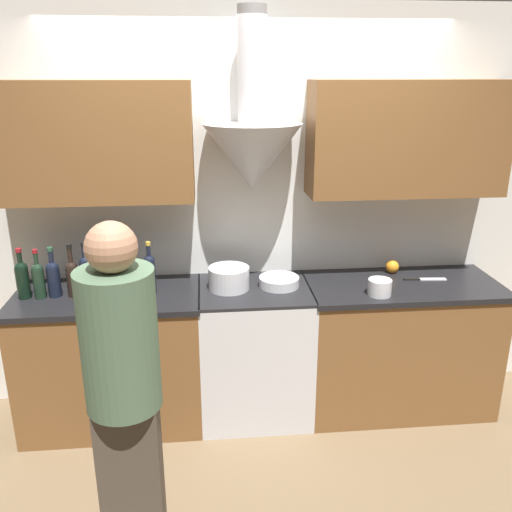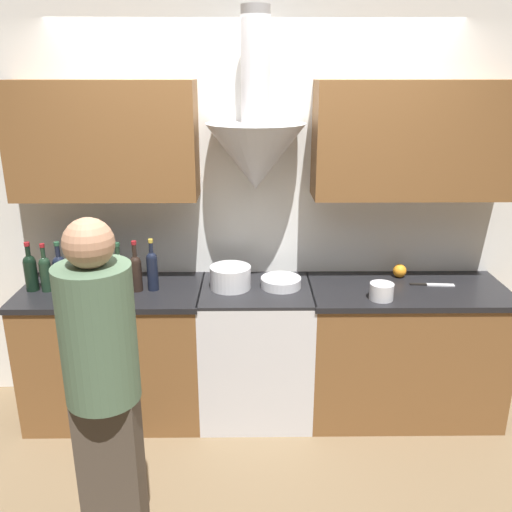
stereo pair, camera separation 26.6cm
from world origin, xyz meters
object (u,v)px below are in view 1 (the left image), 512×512
stove_range (255,351)px  saucepan (380,287)px  wine_bottle_1 (38,278)px  stock_pot (229,278)px  person_foreground_left (125,396)px  wine_bottle_2 (53,277)px  wine_bottle_6 (116,276)px  mixing_bowl (279,282)px  wine_bottle_8 (150,272)px  wine_bottle_7 (133,275)px  orange_fruit (392,267)px  wine_bottle_5 (101,276)px  wine_bottle_4 (86,274)px  wine_bottle_3 (72,276)px  wine_bottle_0 (22,278)px

stove_range → saucepan: (0.75, -0.18, 0.49)m
stove_range → wine_bottle_1: size_ratio=2.91×
stock_pot → person_foreground_left: 1.31m
stove_range → stock_pot: stock_pot is taller
wine_bottle_2 → stock_pot: 1.06m
wine_bottle_6 → mixing_bowl: size_ratio=1.22×
saucepan → person_foreground_left: bearing=-143.8°
stove_range → wine_bottle_6: size_ratio=2.87×
wine_bottle_6 → person_foreground_left: size_ratio=0.19×
wine_bottle_1 → wine_bottle_8: size_ratio=0.93×
saucepan → wine_bottle_7: bearing=174.2°
orange_fruit → wine_bottle_5: bearing=-173.4°
wine_bottle_5 → wine_bottle_4: bearing=172.5°
wine_bottle_3 → orange_fruit: size_ratio=3.74×
wine_bottle_4 → wine_bottle_6: (0.17, -0.01, -0.02)m
wine_bottle_3 → stock_pot: (0.95, 0.02, -0.06)m
wine_bottle_4 → wine_bottle_6: size_ratio=1.10×
wine_bottle_1 → wine_bottle_4: 0.28m
stock_pot → mixing_bowl: size_ratio=1.01×
wine_bottle_0 → wine_bottle_6: bearing=-1.1°
wine_bottle_0 → wine_bottle_4: bearing=-0.7°
wine_bottle_6 → orange_fruit: wine_bottle_6 is taller
wine_bottle_4 → mixing_bowl: size_ratio=1.34×
wine_bottle_5 → wine_bottle_6: 0.09m
wine_bottle_7 → wine_bottle_1: bearing=179.6°
stove_range → wine_bottle_2: (-1.22, -0.00, 0.57)m
wine_bottle_0 → wine_bottle_2: bearing=3.5°
wine_bottle_2 → orange_fruit: (2.18, 0.19, -0.08)m
mixing_bowl → person_foreground_left: (-0.81, -1.23, 0.01)m
mixing_bowl → orange_fruit: orange_fruit is taller
stock_pot → wine_bottle_6: bearing=-176.9°
wine_bottle_3 → orange_fruit: bearing=5.6°
wine_bottle_2 → wine_bottle_5: bearing=-5.4°
wine_bottle_4 → person_foreground_left: size_ratio=0.20×
wine_bottle_3 → wine_bottle_7: size_ratio=1.02×
wine_bottle_6 → mixing_bowl: (1.01, 0.05, -0.09)m
wine_bottle_1 → stove_range: bearing=1.1°
mixing_bowl → wine_bottle_1: bearing=-178.2°
wine_bottle_0 → wine_bottle_2: 0.18m
saucepan → stock_pot: bearing=168.1°
person_foreground_left → wine_bottle_5: bearing=103.7°
wine_bottle_3 → orange_fruit: 2.08m
wine_bottle_2 → wine_bottle_7: 0.48m
orange_fruit → saucepan: (-0.21, -0.37, 0.01)m
wine_bottle_8 → stock_pot: 0.49m
wine_bottle_7 → wine_bottle_3: bearing=177.6°
stove_range → wine_bottle_7: wine_bottle_7 is taller
wine_bottle_2 → wine_bottle_0: bearing=-176.5°
stove_range → wine_bottle_8: size_ratio=2.70×
person_foreground_left → wine_bottle_1: bearing=118.9°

